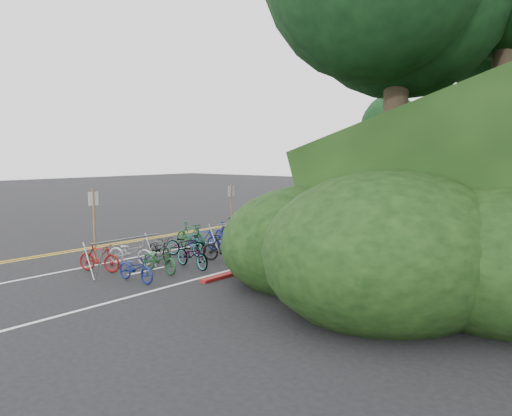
% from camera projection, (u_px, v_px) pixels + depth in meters
% --- Properties ---
extents(ground, '(120.00, 120.00, 0.00)m').
position_uv_depth(ground, '(138.00, 251.00, 20.20)').
color(ground, black).
rests_on(ground, ground).
extents(road_markings, '(7.47, 80.00, 0.01)m').
position_uv_depth(road_markings, '(293.00, 225.00, 27.60)').
color(road_markings, gold).
rests_on(road_markings, ground).
extents(red_curb, '(0.25, 28.00, 0.10)m').
position_uv_depth(red_curb, '(395.00, 229.00, 25.88)').
color(red_curb, maroon).
rests_on(red_curb, ground).
extents(bike_rack_front, '(1.14, 2.62, 1.16)m').
position_uv_depth(bike_rack_front, '(126.00, 248.00, 16.24)').
color(bike_rack_front, gray).
rests_on(bike_rack_front, ground).
extents(bike_racks_rest, '(1.14, 23.00, 1.17)m').
position_uv_depth(bike_racks_rest, '(357.00, 208.00, 28.26)').
color(bike_racks_rest, gray).
rests_on(bike_racks_rest, ground).
extents(signpost_near, '(0.08, 0.40, 2.63)m').
position_uv_depth(signpost_near, '(94.00, 220.00, 18.22)').
color(signpost_near, brown).
rests_on(signpost_near, ground).
extents(signposts_rest, '(0.08, 18.40, 2.50)m').
position_uv_depth(signposts_rest, '(330.00, 195.00, 30.47)').
color(signposts_rest, brown).
rests_on(signposts_rest, ground).
extents(bike_front, '(0.64, 1.85, 1.09)m').
position_uv_depth(bike_front, '(191.00, 235.00, 20.62)').
color(bike_front, '#144C1E').
rests_on(bike_front, ground).
extents(bike_valet, '(3.23, 10.75, 1.10)m').
position_uv_depth(bike_valet, '(218.00, 242.00, 19.53)').
color(bike_valet, maroon).
rests_on(bike_valet, ground).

